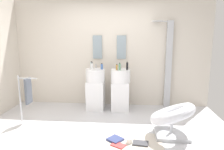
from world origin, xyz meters
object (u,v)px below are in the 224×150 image
object	(u,v)px
pedestal_sink_right	(120,89)
magazine_red	(118,145)
lounge_chair	(172,117)
soap_bottle_blue	(102,67)
towel_rack	(27,92)
soap_bottle_clear	(91,65)
pedestal_sink_left	(96,88)
shower_column	(168,63)
magazine_charcoal	(140,143)
coffee_mug	(129,141)
soap_bottle_amber	(117,67)
magazine_navy	(115,139)
soap_bottle_green	(120,67)
soap_bottle_black	(127,66)
soap_bottle_white	(92,66)

from	to	relation	value
pedestal_sink_right	magazine_red	bearing A→B (deg)	-88.60
lounge_chair	magazine_red	world-z (taller)	lounge_chair
soap_bottle_blue	towel_rack	bearing A→B (deg)	-148.11
pedestal_sink_right	soap_bottle_clear	distance (m)	0.87
pedestal_sink_right	soap_bottle_blue	size ratio (longest dim) A/B	7.58
pedestal_sink_left	lounge_chair	xyz separation A→B (m)	(1.51, -1.21, -0.15)
pedestal_sink_right	shower_column	distance (m)	1.29
lounge_chair	pedestal_sink_right	bearing A→B (deg)	127.73
soap_bottle_blue	magazine_charcoal	bearing A→B (deg)	-61.78
lounge_chair	magazine_charcoal	xyz separation A→B (m)	(-0.54, -0.34, -0.33)
soap_bottle_blue	soap_bottle_clear	xyz separation A→B (m)	(-0.25, 0.10, 0.01)
shower_column	soap_bottle_blue	distance (m)	1.57
coffee_mug	soap_bottle_clear	world-z (taller)	soap_bottle_clear
soap_bottle_clear	soap_bottle_amber	xyz separation A→B (m)	(0.60, -0.16, -0.02)
lounge_chair	coffee_mug	world-z (taller)	lounge_chair
magazine_navy	soap_bottle_green	xyz separation A→B (m)	(0.00, 1.33, 1.01)
pedestal_sink_right	pedestal_sink_left	bearing A→B (deg)	180.00
magazine_charcoal	coffee_mug	world-z (taller)	coffee_mug
shower_column	magazine_charcoal	bearing A→B (deg)	-110.86
pedestal_sink_left	soap_bottle_amber	xyz separation A→B (m)	(0.50, -0.09, 0.52)
magazine_charcoal	soap_bottle_black	distance (m)	1.82
shower_column	lounge_chair	world-z (taller)	shower_column
shower_column	soap_bottle_clear	bearing A→B (deg)	-171.98
towel_rack	soap_bottle_green	size ratio (longest dim) A/B	5.67
soap_bottle_white	soap_bottle_clear	size ratio (longest dim) A/B	0.98
towel_rack	magazine_navy	xyz separation A→B (m)	(1.76, -0.59, -0.60)
pedestal_sink_right	soap_bottle_green	bearing A→B (deg)	-97.09
lounge_chair	magazine_charcoal	size ratio (longest dim) A/B	4.40
pedestal_sink_right	magazine_red	distance (m)	1.70
pedestal_sink_right	soap_bottle_clear	size ratio (longest dim) A/B	6.27
lounge_chair	soap_bottle_blue	world-z (taller)	soap_bottle_blue
pedestal_sink_left	magazine_red	distance (m)	1.81
shower_column	lounge_chair	xyz separation A→B (m)	(-0.17, -1.53, -0.73)
shower_column	soap_bottle_clear	world-z (taller)	shower_column
magazine_red	soap_bottle_amber	xyz separation A→B (m)	(-0.12, 1.54, 1.00)
magazine_navy	pedestal_sink_right	bearing A→B (deg)	127.84
towel_rack	soap_bottle_black	bearing A→B (deg)	22.88
magazine_navy	soap_bottle_clear	distance (m)	1.95
pedestal_sink_right	soap_bottle_black	xyz separation A→B (m)	(0.15, -0.06, 0.54)
soap_bottle_clear	coffee_mug	bearing A→B (deg)	-61.18
lounge_chair	soap_bottle_blue	distance (m)	1.92
towel_rack	soap_bottle_green	xyz separation A→B (m)	(1.77, 0.74, 0.41)
pedestal_sink_right	magazine_navy	bearing A→B (deg)	-90.69
coffee_mug	soap_bottle_white	distance (m)	1.93
shower_column	soap_bottle_clear	xyz separation A→B (m)	(-1.78, -0.25, -0.04)
lounge_chair	towel_rack	xyz separation A→B (m)	(-2.72, 0.33, 0.28)
pedestal_sink_right	soap_bottle_white	bearing A→B (deg)	-170.50
lounge_chair	soap_bottle_black	bearing A→B (deg)	124.41
towel_rack	soap_bottle_clear	world-z (taller)	soap_bottle_clear
pedestal_sink_left	towel_rack	world-z (taller)	pedestal_sink_left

